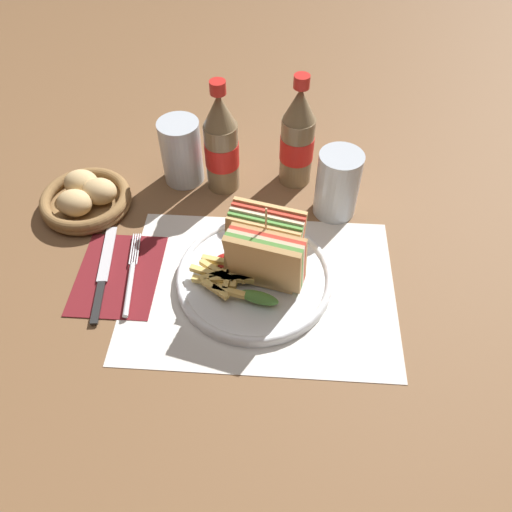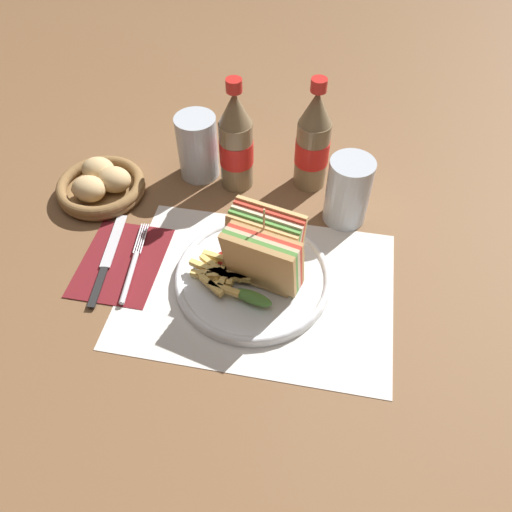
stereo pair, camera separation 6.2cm
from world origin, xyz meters
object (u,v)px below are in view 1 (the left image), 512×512
knife (103,273)px  glass_near (337,184)px  glass_far (182,155)px  coke_bottle_near (221,145)px  coke_bottle_far (297,139)px  club_sandwich (265,254)px  fork (130,281)px  plate_main (255,277)px  bread_basket (86,199)px

knife → glass_near: 0.43m
glass_near → glass_far: (-0.29, 0.07, -0.01)m
glass_far → coke_bottle_near: bearing=-10.9°
knife → coke_bottle_near: size_ratio=0.93×
coke_bottle_far → club_sandwich: bearing=-99.7°
fork → coke_bottle_near: coke_bottle_near is taller
coke_bottle_near → plate_main: bearing=-71.8°
bread_basket → club_sandwich: bearing=-25.2°
plate_main → coke_bottle_far: 0.28m
coke_bottle_near → glass_near: bearing=-15.5°
glass_near → glass_far: size_ratio=1.00×
knife → bread_basket: bread_basket is taller
plate_main → glass_near: glass_near is taller
coke_bottle_far → glass_far: bearing=-176.9°
coke_bottle_near → bread_basket: coke_bottle_near is taller
plate_main → glass_far: size_ratio=2.00×
glass_near → plate_main: bearing=-127.4°
fork → glass_near: size_ratio=1.37×
fork → coke_bottle_far: bearing=40.2°
coke_bottle_far → knife: bearing=-139.5°
fork → knife: (-0.05, 0.01, -0.00)m
coke_bottle_near → glass_far: coke_bottle_near is taller
glass_near → glass_far: same height
knife → coke_bottle_near: coke_bottle_near is taller
plate_main → coke_bottle_near: (-0.08, 0.24, 0.08)m
coke_bottle_near → glass_far: bearing=169.1°
coke_bottle_near → bread_basket: 0.27m
fork → plate_main: bearing=-1.2°
fork → bread_basket: size_ratio=1.05×
knife → glass_far: size_ratio=1.61×
club_sandwich → coke_bottle_far: size_ratio=0.70×
club_sandwich → glass_far: size_ratio=1.21×
coke_bottle_near → knife: bearing=-126.1°
club_sandwich → plate_main: bearing=165.7°
coke_bottle_far → bread_basket: coke_bottle_far is taller
plate_main → bread_basket: size_ratio=1.54×
plate_main → knife: plate_main is taller
plate_main → glass_near: 0.23m
coke_bottle_near → glass_far: (-0.08, 0.02, -0.04)m
club_sandwich → knife: 0.28m
fork → coke_bottle_near: 0.30m
coke_bottle_near → glass_near: (0.21, -0.06, -0.03)m
plate_main → fork: bearing=-174.7°
plate_main → knife: 0.25m
knife → glass_far: (0.10, 0.26, 0.05)m
coke_bottle_near → glass_far: 0.09m
club_sandwich → glass_near: 0.22m
plate_main → club_sandwich: club_sandwich is taller
knife → glass_far: 0.28m
knife → coke_bottle_far: coke_bottle_far is taller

